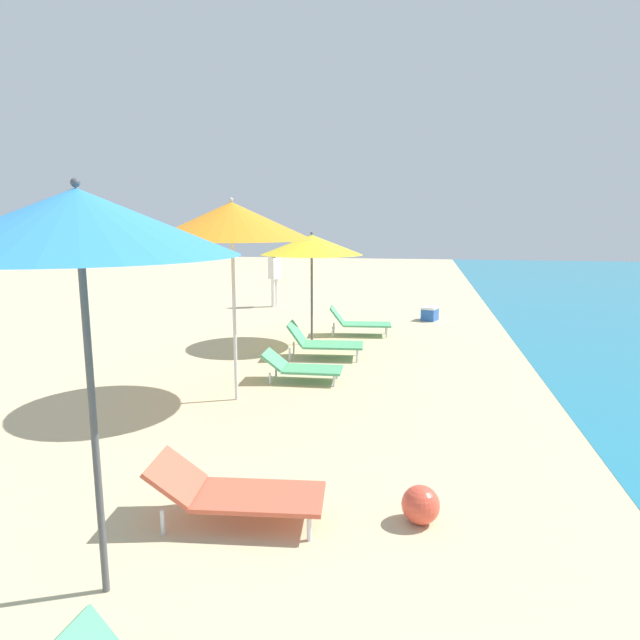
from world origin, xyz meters
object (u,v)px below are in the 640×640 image
object	(u,v)px
lounger_farthest_shoreside	(358,322)
beach_ball	(421,505)
umbrella_third	(232,221)
lounger_farthest_inland	(322,342)
umbrella_second	(78,223)
cooler_box	(430,313)
lounger_third_shoreside	(301,367)
lounger_second_shoreside	(235,491)
umbrella_farthest	(312,245)
person_walking_near	(275,272)

from	to	relation	value
lounger_farthest_shoreside	beach_ball	xyz separation A→B (m)	(1.46, -7.85, -0.14)
umbrella_third	lounger_farthest_inland	size ratio (longest dim) A/B	1.97
lounger_farthest_shoreside	lounger_farthest_inland	world-z (taller)	lounger_farthest_inland
umbrella_second	umbrella_third	xyz separation A→B (m)	(-0.49, 4.24, 0.01)
beach_ball	umbrella_second	bearing A→B (deg)	-148.88
lounger_farthest_shoreside	beach_ball	size ratio (longest dim) A/B	4.31
cooler_box	lounger_third_shoreside	bearing A→B (deg)	-109.16
lounger_second_shoreside	lounger_farthest_shoreside	world-z (taller)	lounger_farthest_shoreside
umbrella_farthest	beach_ball	distance (m)	7.43
lounger_third_shoreside	lounger_farthest_inland	distance (m)	1.61
umbrella_second	lounger_farthest_shoreside	bearing A→B (deg)	85.47
lounger_third_shoreside	cooler_box	size ratio (longest dim) A/B	2.35
umbrella_farthest	lounger_farthest_inland	size ratio (longest dim) A/B	1.60
umbrella_second	lounger_farthest_shoreside	distance (m)	9.48
beach_ball	cooler_box	bearing A→B (deg)	88.96
lounger_second_shoreside	umbrella_farthest	size ratio (longest dim) A/B	0.65
umbrella_third	lounger_second_shoreside	bearing A→B (deg)	-71.09
lounger_farthest_shoreside	umbrella_farthest	bearing A→B (deg)	-135.01
umbrella_second	umbrella_farthest	bearing A→B (deg)	90.98
umbrella_second	lounger_third_shoreside	xyz separation A→B (m)	(0.24, 5.33, -2.33)
lounger_second_shoreside	umbrella_third	distance (m)	4.09
lounger_farthest_shoreside	person_walking_near	bearing A→B (deg)	122.18
umbrella_second	lounger_farthest_shoreside	size ratio (longest dim) A/B	1.98
umbrella_second	beach_ball	bearing A→B (deg)	31.12
cooler_box	umbrella_farthest	bearing A→B (deg)	-126.84
umbrella_second	cooler_box	xyz separation A→B (m)	(2.37, 11.46, -2.40)
umbrella_third	lounger_third_shoreside	size ratio (longest dim) A/B	2.22
cooler_box	person_walking_near	bearing A→B (deg)	161.60
lounger_second_shoreside	lounger_farthest_inland	size ratio (longest dim) A/B	1.04
lounger_farthest_shoreside	lounger_farthest_inland	distance (m)	2.28
umbrella_second	lounger_third_shoreside	world-z (taller)	umbrella_second
lounger_farthest_inland	cooler_box	size ratio (longest dim) A/B	2.65
umbrella_second	umbrella_third	size ratio (longest dim) A/B	0.98
umbrella_second	lounger_farthest_inland	distance (m)	7.30
umbrella_second	person_walking_near	world-z (taller)	umbrella_second
lounger_second_shoreside	umbrella_third	world-z (taller)	umbrella_third
lounger_second_shoreside	lounger_third_shoreside	xyz separation A→B (m)	(-0.36, 4.28, -0.04)
lounger_third_shoreside	lounger_farthest_shoreside	bearing A→B (deg)	80.02
lounger_farthest_shoreside	lounger_farthest_inland	bearing A→B (deg)	-106.66
lounger_second_shoreside	lounger_farthest_inland	distance (m)	5.90
umbrella_second	lounger_third_shoreside	size ratio (longest dim) A/B	2.18
lounger_third_shoreside	beach_ball	bearing A→B (deg)	-66.90
lounger_farthest_inland	beach_ball	distance (m)	5.92
beach_ball	lounger_third_shoreside	bearing A→B (deg)	115.91
umbrella_third	lounger_third_shoreside	bearing A→B (deg)	56.02
lounger_second_shoreside	lounger_farthest_shoreside	size ratio (longest dim) A/B	1.07
cooler_box	umbrella_third	bearing A→B (deg)	-111.64
lounger_second_shoreside	lounger_farthest_shoreside	bearing A→B (deg)	83.02
umbrella_third	beach_ball	world-z (taller)	umbrella_third
lounger_farthest_inland	beach_ball	size ratio (longest dim) A/B	4.41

